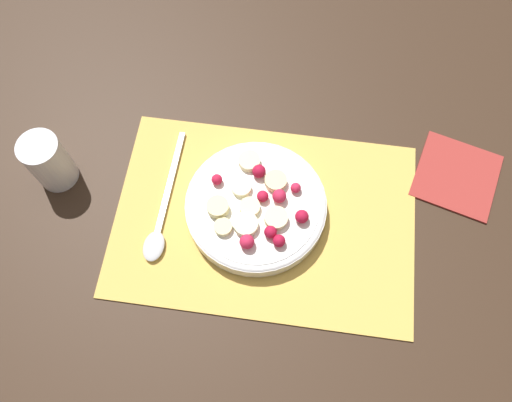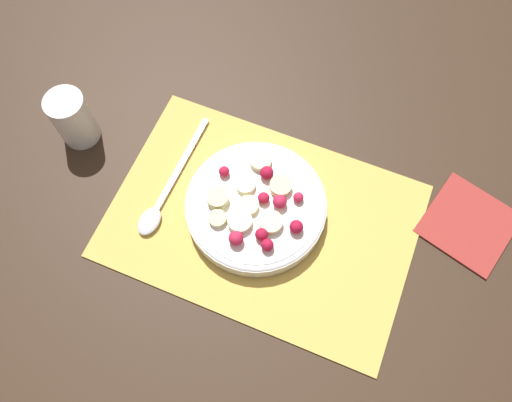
# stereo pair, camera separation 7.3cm
# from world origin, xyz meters

# --- Properties ---
(ground_plane) EXTENTS (3.00, 3.00, 0.00)m
(ground_plane) POSITION_xyz_m (0.00, 0.00, 0.00)
(ground_plane) COLOR #382619
(placemat) EXTENTS (0.46, 0.31, 0.01)m
(placemat) POSITION_xyz_m (0.00, 0.00, 0.00)
(placemat) COLOR #E0B251
(placemat) RESTS_ON ground_plane
(fruit_bowl) EXTENTS (0.21, 0.21, 0.05)m
(fruit_bowl) POSITION_xyz_m (-0.01, 0.01, 0.02)
(fruit_bowl) COLOR white
(fruit_bowl) RESTS_ON placemat
(spoon) EXTENTS (0.03, 0.22, 0.01)m
(spoon) POSITION_xyz_m (-0.16, -0.03, 0.01)
(spoon) COLOR silver
(spoon) RESTS_ON placemat
(drinking_glass) EXTENTS (0.06, 0.06, 0.09)m
(drinking_glass) POSITION_xyz_m (-0.33, 0.03, 0.05)
(drinking_glass) COLOR white
(drinking_glass) RESTS_ON ground_plane
(napkin) EXTENTS (0.15, 0.15, 0.01)m
(napkin) POSITION_xyz_m (0.29, 0.11, 0.00)
(napkin) COLOR #A3332D
(napkin) RESTS_ON ground_plane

